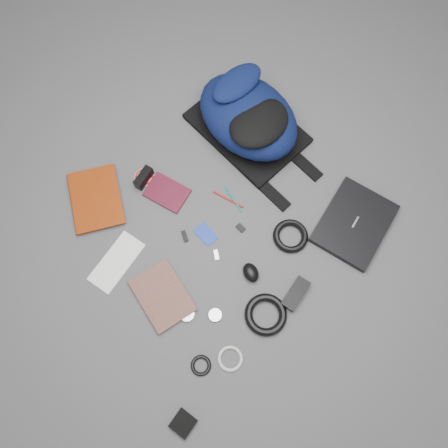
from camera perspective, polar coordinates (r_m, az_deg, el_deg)
ground at (r=1.76m, az=0.00°, el=-0.20°), size 4.00×4.00×0.00m
backpack at (r=1.85m, az=3.18°, el=13.88°), size 0.42×0.56×0.22m
laptop at (r=1.82m, az=16.64°, el=0.08°), size 0.39×0.35×0.03m
textbook_red at (r=1.88m, az=-19.32°, el=2.38°), size 0.28×0.32×0.03m
comic_book at (r=1.71m, az=-10.57°, el=-10.75°), size 0.18×0.25×0.02m
envelope at (r=1.77m, az=-13.86°, el=-4.82°), size 0.26×0.18×0.00m
dvd_case at (r=1.82m, az=-7.46°, el=4.09°), size 0.18×0.20×0.01m
compact_camera at (r=1.84m, az=-10.45°, el=5.95°), size 0.10×0.07×0.05m
sticker_disc at (r=1.87m, az=-10.36°, el=6.05°), size 0.10×0.10×0.00m
pen_teal at (r=1.80m, az=1.18°, el=3.34°), size 0.02×0.13×0.01m
pen_red at (r=1.80m, az=0.55°, el=3.24°), size 0.07×0.13×0.01m
id_badge at (r=1.75m, az=-2.40°, el=-1.34°), size 0.07×0.10×0.00m
usb_black at (r=1.75m, az=-5.14°, el=-1.61°), size 0.03×0.05×0.01m
usb_silver at (r=1.72m, az=-1.00°, el=-4.07°), size 0.03×0.04×0.01m
key_fob at (r=1.75m, az=2.19°, el=-0.50°), size 0.03×0.04×0.01m
mouse at (r=1.69m, az=3.53°, el=-6.35°), size 0.07×0.09×0.04m
headphone_left at (r=1.68m, az=-4.84°, el=-11.64°), size 0.07×0.07×0.01m
headphone_right at (r=1.68m, az=-1.16°, el=-11.81°), size 0.06×0.06×0.01m
cable_coil at (r=1.75m, az=8.68°, el=-1.56°), size 0.18×0.18×0.03m
power_brick at (r=1.70m, az=9.33°, el=-8.99°), size 0.14×0.10×0.03m
power_cord_coil at (r=1.68m, az=5.47°, el=-11.70°), size 0.16×0.16×0.03m
pouch at (r=1.68m, az=-5.37°, el=-24.49°), size 0.09×0.09×0.02m
earbud_coil at (r=1.67m, az=-3.03°, el=-17.96°), size 0.08×0.08×0.01m
white_cable_coil at (r=1.67m, az=0.83°, el=-17.17°), size 0.12×0.12×0.01m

